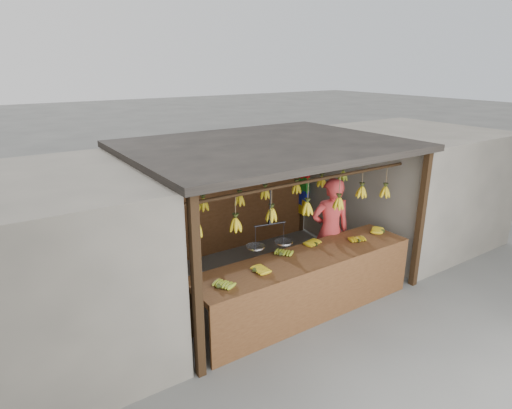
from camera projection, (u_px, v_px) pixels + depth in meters
ground at (266, 280)px, 7.40m from camera, size 80.00×80.00×0.00m
stall at (255, 165)px, 7.04m from camera, size 4.30×3.30×2.40m
neighbor_left at (22, 275)px, 5.15m from camera, size 3.00×3.00×2.30m
neighbor_right at (407, 185)px, 8.94m from camera, size 3.00×3.00×2.30m
counter at (311, 272)px, 6.18m from camera, size 3.59×0.82×0.96m
hanging_bananas at (266, 191)px, 6.90m from camera, size 3.61×2.25×0.40m
balance_scale at (270, 241)px, 5.89m from camera, size 0.67×0.33×0.82m
vendor at (330, 231)px, 7.12m from camera, size 0.78×0.65×1.83m
bag_bundles at (304, 190)px, 9.18m from camera, size 0.08×0.26×1.14m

